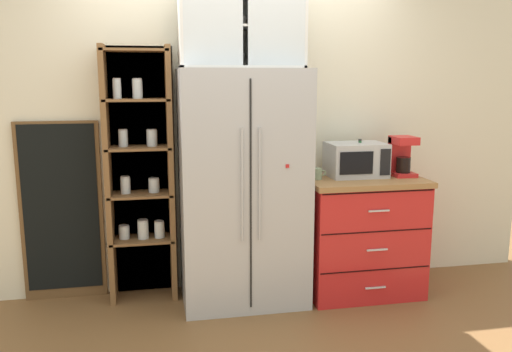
{
  "coord_description": "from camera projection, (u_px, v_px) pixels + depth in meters",
  "views": [
    {
      "loc": [
        -0.65,
        -3.71,
        1.67
      ],
      "look_at": [
        0.1,
        0.04,
        0.96
      ],
      "focal_mm": 36.75,
      "sensor_mm": 36.0,
      "label": 1
    }
  ],
  "objects": [
    {
      "name": "coffee_maker",
      "position": [
        402.0,
        156.0,
        4.09
      ],
      "size": [
        0.17,
        0.2,
        0.31
      ],
      "color": "red",
      "rests_on": "counter_cabinet"
    },
    {
      "name": "wall_back_cream",
      "position": [
        235.0,
        129.0,
        4.16
      ],
      "size": [
        5.07,
        0.1,
        2.55
      ],
      "primitive_type": "cube",
      "color": "silver",
      "rests_on": "ground"
    },
    {
      "name": "counter_cabinet",
      "position": [
        360.0,
        234.0,
        4.13
      ],
      "size": [
        0.9,
        0.67,
        0.92
      ],
      "color": "red",
      "rests_on": "ground"
    },
    {
      "name": "upper_cabinet",
      "position": [
        241.0,
        28.0,
        3.71
      ],
      "size": [
        0.88,
        0.32,
        0.58
      ],
      "color": "silver",
      "rests_on": "refrigerator"
    },
    {
      "name": "ground_plane",
      "position": [
        244.0,
        300.0,
        4.01
      ],
      "size": [
        10.78,
        10.78,
        0.0
      ],
      "primitive_type": "plane",
      "color": "brown"
    },
    {
      "name": "chalkboard_menu",
      "position": [
        62.0,
        211.0,
        3.94
      ],
      "size": [
        0.6,
        0.04,
        1.36
      ],
      "color": "brown",
      "rests_on": "ground"
    },
    {
      "name": "refrigerator",
      "position": [
        243.0,
        188.0,
        3.88
      ],
      "size": [
        0.92,
        0.65,
        1.74
      ],
      "color": "#B7BABF",
      "rests_on": "ground"
    },
    {
      "name": "microwave",
      "position": [
        356.0,
        160.0,
        4.06
      ],
      "size": [
        0.44,
        0.33,
        0.26
      ],
      "color": "#B7BABF",
      "rests_on": "counter_cabinet"
    },
    {
      "name": "pantry_shelf_column",
      "position": [
        140.0,
        171.0,
        3.95
      ],
      "size": [
        0.54,
        0.3,
        1.91
      ],
      "color": "brown",
      "rests_on": "ground"
    },
    {
      "name": "mug_sage",
      "position": [
        318.0,
        174.0,
        3.95
      ],
      "size": [
        0.11,
        0.07,
        0.09
      ],
      "color": "#8CA37F",
      "rests_on": "counter_cabinet"
    },
    {
      "name": "bottle_green",
      "position": [
        359.0,
        159.0,
        4.08
      ],
      "size": [
        0.06,
        0.06,
        0.29
      ],
      "color": "#285B33",
      "rests_on": "counter_cabinet"
    }
  ]
}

